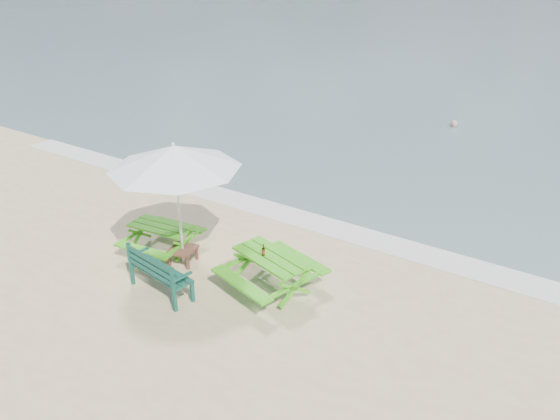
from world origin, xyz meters
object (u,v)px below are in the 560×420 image
Objects in this scene: side_table at (183,255)px; patio_umbrella at (174,157)px; park_bench at (161,280)px; swimmer at (452,140)px; picnic_table_left at (162,239)px; beer_bottle at (263,252)px; picnic_table_right at (271,273)px.

patio_umbrella reaches higher than side_table.
swimmer is (1.32, 14.77, -0.84)m from park_bench.
patio_umbrella reaches higher than picnic_table_left.
beer_bottle is (2.82, 0.07, 0.54)m from picnic_table_left.
park_bench reaches higher than picnic_table_right.
park_bench is 1.21m from side_table.
patio_umbrella is at bearing 112.01° from park_bench.
picnic_table_right is 1.36× the size of swimmer.
picnic_table_right is 2.25m from side_table.
park_bench is at bearing -95.12° from swimmer.
side_table is at bearing -97.40° from swimmer.
park_bench is 0.97× the size of swimmer.
beer_bottle is (2.09, 0.16, -1.63)m from patio_umbrella.
patio_umbrella is 2.11× the size of swimmer.
park_bench reaches higher than swimmer.
picnic_table_left is at bearing -177.44° from picnic_table_right.
swimmer is at bearing 82.60° from side_table.
picnic_table_left is 2.87m from beer_bottle.
park_bench is at bearing -67.99° from side_table.
side_table is 0.42× the size of swimmer.
picnic_table_left reaches higher than side_table.
side_table is 2.61× the size of beer_bottle.
beer_bottle is at bearing 4.35° from patio_umbrella.
picnic_table_right is 1.39× the size of park_bench.
swimmer is (1.77, 13.65, -3.06)m from patio_umbrella.
patio_umbrella is at bearing -90.00° from side_table.
picnic_table_left is at bearing 173.04° from patio_umbrella.
picnic_table_right is at bearing -88.03° from swimmer.
side_table is 13.79m from swimmer.
side_table is at bearing -175.65° from beer_bottle.
park_bench is 2.30× the size of side_table.
side_table is 2.21m from beer_bottle.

